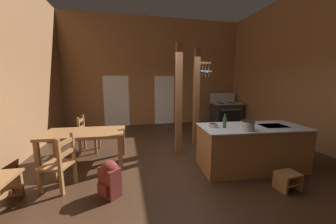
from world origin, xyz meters
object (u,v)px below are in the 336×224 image
object	(u,v)px
mixing_bowl_on_counter	(213,125)
kitchen_island	(251,147)
ladderback_chair_by_post	(60,164)
stove_range	(226,113)
step_stool	(288,179)
stockpot_on_counter	(248,126)
backpack	(110,177)
bottle_tall_on_counter	(225,122)
dining_table	(84,135)
ladderback_chair_near_window	(87,135)

from	to	relation	value
mixing_bowl_on_counter	kitchen_island	bearing A→B (deg)	-9.06
kitchen_island	ladderback_chair_by_post	size ratio (longest dim) A/B	2.35
mixing_bowl_on_counter	ladderback_chair_by_post	bearing A→B (deg)	-178.01
kitchen_island	stove_range	distance (m)	4.07
kitchen_island	step_stool	bearing A→B (deg)	-82.42
kitchen_island	mixing_bowl_on_counter	size ratio (longest dim) A/B	11.76
stockpot_on_counter	backpack	bearing A→B (deg)	-177.46
kitchen_island	stockpot_on_counter	xyz separation A→B (m)	(-0.30, -0.25, 0.55)
bottle_tall_on_counter	stove_range	bearing A→B (deg)	59.62
dining_table	backpack	distance (m)	1.54
mixing_bowl_on_counter	step_stool	bearing A→B (deg)	-46.36
kitchen_island	bottle_tall_on_counter	bearing A→B (deg)	178.65
dining_table	mixing_bowl_on_counter	xyz separation A→B (m)	(2.64, -0.87, 0.30)
dining_table	backpack	size ratio (longest dim) A/B	2.94
ladderback_chair_by_post	bottle_tall_on_counter	xyz separation A→B (m)	(3.03, -0.02, 0.57)
dining_table	ladderback_chair_near_window	distance (m)	0.81
stove_range	ladderback_chair_by_post	size ratio (longest dim) A/B	1.39
step_stool	backpack	xyz separation A→B (m)	(-2.95, 0.48, 0.14)
step_stool	stockpot_on_counter	xyz separation A→B (m)	(-0.42, 0.59, 0.83)
stove_range	ladderback_chair_near_window	size ratio (longest dim) A/B	1.39
ladderback_chair_by_post	stockpot_on_counter	size ratio (longest dim) A/B	2.95
dining_table	stockpot_on_counter	bearing A→B (deg)	-21.73
ladderback_chair_near_window	stockpot_on_counter	distance (m)	3.88
stove_range	dining_table	world-z (taller)	stove_range
dining_table	backpack	xyz separation A→B (m)	(0.63, -1.37, -0.34)
backpack	bottle_tall_on_counter	distance (m)	2.35
ladderback_chair_by_post	stockpot_on_counter	world-z (taller)	stockpot_on_counter
dining_table	stove_range	bearing A→B (deg)	28.76
backpack	stockpot_on_counter	xyz separation A→B (m)	(2.53, 0.11, 0.69)
kitchen_island	step_stool	world-z (taller)	kitchen_island
stove_range	ladderback_chair_by_post	world-z (taller)	stove_range
kitchen_island	backpack	size ratio (longest dim) A/B	3.75
kitchen_island	stockpot_on_counter	world-z (taller)	stockpot_on_counter
backpack	bottle_tall_on_counter	world-z (taller)	bottle_tall_on_counter
step_stool	dining_table	distance (m)	4.05
stove_range	dining_table	distance (m)	5.73
ladderback_chair_near_window	dining_table	bearing A→B (deg)	-82.68
stove_range	bottle_tall_on_counter	world-z (taller)	stove_range
stockpot_on_counter	mixing_bowl_on_counter	bearing A→B (deg)	143.24
step_stool	ladderback_chair_near_window	xyz separation A→B (m)	(-3.67, 2.62, 0.27)
ladderback_chair_near_window	mixing_bowl_on_counter	distance (m)	3.24
ladderback_chair_near_window	bottle_tall_on_counter	size ratio (longest dim) A/B	3.33
stove_range	mixing_bowl_on_counter	xyz separation A→B (m)	(-2.38, -3.63, 0.46)
dining_table	ladderback_chair_near_window	world-z (taller)	ladderback_chair_near_window
ladderback_chair_by_post	backpack	size ratio (longest dim) A/B	1.59
stove_range	stockpot_on_counter	bearing A→B (deg)	-114.92
ladderback_chair_near_window	bottle_tall_on_counter	bearing A→B (deg)	-31.07
stockpot_on_counter	dining_table	bearing A→B (deg)	158.27
step_stool	dining_table	bearing A→B (deg)	152.64
stove_range	ladderback_chair_near_window	xyz separation A→B (m)	(-5.12, -1.98, -0.03)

